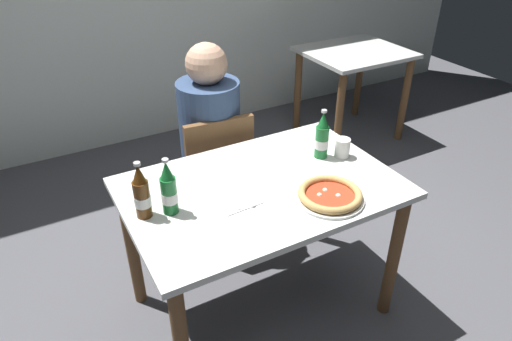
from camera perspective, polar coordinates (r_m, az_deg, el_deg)
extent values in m
plane|color=#4C4C51|center=(2.53, 0.57, -16.15)|extent=(8.00, 8.00, 0.00)
cube|color=silver|center=(2.04, 0.68, -2.19)|extent=(1.20, 0.80, 0.03)
cylinder|color=brown|center=(2.34, 16.66, -10.22)|extent=(0.06, 0.06, 0.72)
cylinder|color=brown|center=(2.38, -15.11, -9.14)|extent=(0.06, 0.06, 0.72)
cylinder|color=brown|center=(2.74, 6.96, -2.15)|extent=(0.06, 0.06, 0.72)
cube|color=brown|center=(2.74, -5.55, -0.27)|extent=(0.43, 0.43, 0.04)
cube|color=brown|center=(2.48, -4.43, 2.03)|extent=(0.38, 0.07, 0.40)
cylinder|color=brown|center=(3.04, -3.38, -1.62)|extent=(0.04, 0.04, 0.41)
cylinder|color=brown|center=(2.96, -9.53, -3.08)|extent=(0.04, 0.04, 0.41)
cylinder|color=brown|center=(2.78, -0.84, -5.14)|extent=(0.04, 0.04, 0.41)
cylinder|color=brown|center=(2.70, -7.53, -6.87)|extent=(0.04, 0.04, 0.41)
cube|color=#2D3342|center=(2.84, -5.17, -3.97)|extent=(0.32, 0.28, 0.45)
cylinder|color=#33476B|center=(2.58, -5.70, 5.09)|extent=(0.34, 0.34, 0.55)
sphere|color=tan|center=(2.44, -6.18, 12.97)|extent=(0.22, 0.22, 0.22)
cube|color=silver|center=(3.92, 12.14, 14.12)|extent=(0.80, 0.70, 0.03)
cylinder|color=brown|center=(3.64, 10.24, 6.57)|extent=(0.06, 0.06, 0.72)
cylinder|color=brown|center=(4.07, 17.88, 8.33)|extent=(0.06, 0.06, 0.72)
cylinder|color=brown|center=(4.06, 5.17, 9.69)|extent=(0.06, 0.06, 0.72)
cylinder|color=brown|center=(4.45, 12.63, 11.09)|extent=(0.06, 0.06, 0.72)
cylinder|color=white|center=(1.97, 9.08, -3.41)|extent=(0.29, 0.29, 0.01)
cylinder|color=#BC381E|center=(1.96, 9.11, -3.15)|extent=(0.21, 0.21, 0.01)
torus|color=tan|center=(1.96, 9.14, -2.88)|extent=(0.27, 0.27, 0.03)
sphere|color=silver|center=(1.96, 7.86, -3.07)|extent=(0.02, 0.02, 0.02)
sphere|color=silver|center=(1.97, 10.12, -3.13)|extent=(0.02, 0.02, 0.02)
sphere|color=silver|center=(1.99, 8.53, -2.48)|extent=(0.02, 0.02, 0.02)
cylinder|color=#196B2D|center=(2.24, 8.12, 3.51)|extent=(0.06, 0.06, 0.16)
cone|color=#196B2D|center=(2.18, 8.35, 6.23)|extent=(0.05, 0.05, 0.07)
cylinder|color=#B7B7BC|center=(2.17, 8.44, 7.27)|extent=(0.03, 0.03, 0.01)
cylinder|color=white|center=(2.24, 8.10, 3.33)|extent=(0.07, 0.07, 0.04)
cylinder|color=#196B2D|center=(1.86, -10.67, -3.03)|extent=(0.06, 0.06, 0.16)
cone|color=#196B2D|center=(1.80, -11.04, 0.04)|extent=(0.05, 0.05, 0.07)
cylinder|color=#B7B7BC|center=(1.78, -11.18, 1.23)|extent=(0.03, 0.03, 0.01)
cylinder|color=white|center=(1.87, -10.65, -3.23)|extent=(0.07, 0.07, 0.04)
cylinder|color=#512D0F|center=(1.86, -13.87, -3.45)|extent=(0.06, 0.06, 0.16)
cone|color=#512D0F|center=(1.80, -14.34, -0.39)|extent=(0.05, 0.05, 0.07)
cylinder|color=#B7B7BC|center=(1.78, -14.52, 0.80)|extent=(0.03, 0.03, 0.01)
cylinder|color=white|center=(1.87, -13.84, -3.65)|extent=(0.07, 0.07, 0.04)
cube|color=white|center=(1.95, -2.54, -3.46)|extent=(0.19, 0.19, 0.00)
cube|color=silver|center=(1.96, -2.02, -3.19)|extent=(0.05, 0.19, 0.00)
cube|color=silver|center=(1.94, -3.07, -3.51)|extent=(0.02, 0.17, 0.00)
cylinder|color=white|center=(2.27, 10.63, 2.77)|extent=(0.07, 0.07, 0.09)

